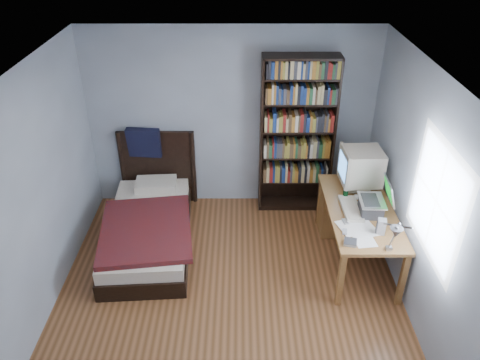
{
  "coord_description": "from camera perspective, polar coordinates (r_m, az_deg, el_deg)",
  "views": [
    {
      "loc": [
        0.12,
        -3.64,
        3.78
      ],
      "look_at": [
        0.12,
        0.87,
        1.06
      ],
      "focal_mm": 35.0,
      "sensor_mm": 36.0,
      "label": 1
    }
  ],
  "objects": [
    {
      "name": "desk_lamp",
      "position": [
        4.43,
        18.41,
        -6.22
      ],
      "size": [
        0.23,
        0.51,
        0.6
      ],
      "color": "#99999E",
      "rests_on": "desk"
    },
    {
      "name": "bed",
      "position": [
        6.05,
        -10.99,
        -5.22
      ],
      "size": [
        1.21,
        2.1,
        1.16
      ],
      "color": "black",
      "rests_on": "floor"
    },
    {
      "name": "speaker",
      "position": [
        5.17,
        16.85,
        -5.45
      ],
      "size": [
        0.1,
        0.1,
        0.17
      ],
      "primitive_type": "cube",
      "rotation": [
        0.0,
        0.0,
        -0.22
      ],
      "color": "gray",
      "rests_on": "desk"
    },
    {
      "name": "keyboard",
      "position": [
        5.49,
        13.38,
        -3.41
      ],
      "size": [
        0.21,
        0.52,
        0.05
      ],
      "primitive_type": "cube",
      "rotation": [
        0.0,
        0.07,
        0.02
      ],
      "color": "#B9B09A",
      "rests_on": "desk"
    },
    {
      "name": "soda_can",
      "position": [
        5.67,
        12.74,
        -1.67
      ],
      "size": [
        0.06,
        0.06,
        0.11
      ],
      "primitive_type": "cylinder",
      "color": "#063116",
      "rests_on": "desk"
    },
    {
      "name": "bookshelf",
      "position": [
        6.24,
        6.94,
        5.3
      ],
      "size": [
        0.97,
        0.3,
        2.17
      ],
      "color": "black",
      "rests_on": "floor"
    },
    {
      "name": "external_drive",
      "position": [
        4.99,
        13.3,
        -7.4
      ],
      "size": [
        0.16,
        0.16,
        0.03
      ],
      "primitive_type": "cube",
      "rotation": [
        0.0,
        0.0,
        -0.25
      ],
      "color": "gray",
      "rests_on": "desk"
    },
    {
      "name": "phone_silver",
      "position": [
        5.28,
        12.71,
        -4.98
      ],
      "size": [
        0.07,
        0.11,
        0.02
      ],
      "primitive_type": "cube",
      "rotation": [
        0.0,
        0.0,
        0.19
      ],
      "color": "silver",
      "rests_on": "desk"
    },
    {
      "name": "desk",
      "position": [
        6.06,
        13.24,
        -3.58
      ],
      "size": [
        0.75,
        1.59,
        0.73
      ],
      "color": "brown",
      "rests_on": "floor"
    },
    {
      "name": "laptop",
      "position": [
        5.43,
        15.9,
        -2.91
      ],
      "size": [
        0.36,
        0.37,
        0.44
      ],
      "color": "#2D2D30",
      "rests_on": "desk"
    },
    {
      "name": "room",
      "position": [
        4.44,
        -1.18,
        -3.67
      ],
      "size": [
        4.2,
        4.24,
        2.5
      ],
      "color": "brown",
      "rests_on": "ground"
    },
    {
      "name": "phone_grey",
      "position": [
        5.13,
        12.65,
        -6.17
      ],
      "size": [
        0.06,
        0.1,
        0.02
      ],
      "primitive_type": "cube",
      "rotation": [
        0.0,
        0.0,
        -0.2
      ],
      "color": "gray",
      "rests_on": "desk"
    },
    {
      "name": "crt_monitor",
      "position": [
        5.78,
        14.47,
        1.56
      ],
      "size": [
        0.48,
        0.44,
        0.53
      ],
      "color": "beige",
      "rests_on": "desk"
    },
    {
      "name": "mouse",
      "position": [
        5.72,
        14.02,
        -2.0
      ],
      "size": [
        0.06,
        0.11,
        0.04
      ],
      "primitive_type": "ellipsoid",
      "color": "silver",
      "rests_on": "desk"
    }
  ]
}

